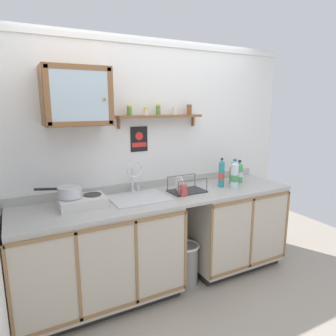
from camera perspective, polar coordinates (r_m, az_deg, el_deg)
The scene contains 19 objects.
floor at distance 3.04m, azimuth 2.03°, elevation -23.77°, with size 5.74×5.74×0.00m, color #9E9384.
back_wall at distance 3.11m, azimuth -3.83°, elevation 1.45°, with size 3.34×0.07×2.40m.
lower_cabinet_run at distance 2.86m, azimuth -13.01°, elevation -16.02°, with size 1.44×0.65×0.89m.
lower_cabinet_run_right at distance 3.49m, azimuth 11.84°, elevation -10.66°, with size 1.03×0.65×0.89m.
countertop at distance 2.88m, azimuth -0.96°, elevation -5.55°, with size 2.70×0.67×0.03m, color #B2B2AD.
backsplash at distance 3.14m, azimuth -3.51°, elevation -3.07°, with size 2.70×0.02×0.08m, color #B2B2AD.
sink at distance 2.83m, azimuth -5.54°, elevation -5.93°, with size 0.52×0.45×0.45m.
hot_plate_stove at distance 2.67m, azimuth -15.89°, elevation -6.15°, with size 0.38×0.26×0.09m.
saucepan at distance 2.64m, azimuth -18.15°, elevation -4.24°, with size 0.37×0.22×0.09m.
bottle_detergent_teal_0 at distance 3.20m, azimuth 10.07°, elevation -1.10°, with size 0.06×0.06×0.31m.
bottle_juice_amber_1 at distance 3.34m, azimuth 12.09°, elevation -1.22°, with size 0.07×0.07×0.24m.
bottle_soda_green_2 at distance 3.44m, azimuth 13.31°, elevation -0.82°, with size 0.08×0.08×0.25m.
bottle_water_clear_3 at distance 3.17m, azimuth 12.44°, elevation -1.36°, with size 0.08×0.08×0.31m.
dish_rack at distance 3.00m, azimuth 3.36°, elevation -4.05°, with size 0.35×0.24×0.17m.
mug at distance 2.86m, azimuth 2.85°, elevation -4.27°, with size 0.12×0.08×0.10m.
wall_cabinet at distance 2.67m, azimuth -16.92°, elevation 12.84°, with size 0.54×0.33×0.48m.
spice_shelf at distance 3.02m, azimuth -1.36°, elevation 9.99°, with size 0.89×0.14×0.23m.
warning_sign at distance 3.01m, azimuth -5.49°, elevation 5.43°, with size 0.18×0.01×0.25m.
trash_bin at distance 3.17m, azimuth 3.44°, elevation -17.52°, with size 0.26×0.26×0.42m.
Camera 1 is at (-1.23, -2.14, 1.78)m, focal length 32.23 mm.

